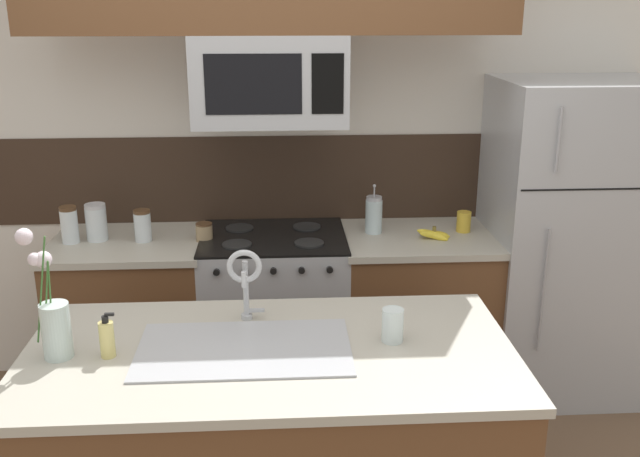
% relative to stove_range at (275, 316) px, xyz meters
% --- Properties ---
extents(rear_partition, '(5.20, 0.10, 2.60)m').
position_rel_stove_range_xyz_m(rear_partition, '(0.30, 0.38, 0.84)').
color(rear_partition, silver).
rests_on(rear_partition, ground).
extents(splash_band, '(3.06, 0.01, 0.48)m').
position_rel_stove_range_xyz_m(splash_band, '(-0.00, 0.32, 0.69)').
color(splash_band, '#332319').
rests_on(splash_band, rear_partition).
extents(back_counter_left, '(0.79, 0.65, 0.91)m').
position_rel_stove_range_xyz_m(back_counter_left, '(-0.76, 0.00, -0.01)').
color(back_counter_left, brown).
rests_on(back_counter_left, ground).
extents(back_counter_right, '(0.81, 0.65, 0.91)m').
position_rel_stove_range_xyz_m(back_counter_right, '(0.77, 0.00, -0.01)').
color(back_counter_right, brown).
rests_on(back_counter_right, ground).
extents(stove_range, '(0.76, 0.64, 0.93)m').
position_rel_stove_range_xyz_m(stove_range, '(0.00, 0.00, 0.00)').
color(stove_range, '#A8AAAF').
rests_on(stove_range, ground).
extents(microwave, '(0.74, 0.40, 0.43)m').
position_rel_stove_range_xyz_m(microwave, '(0.00, -0.02, 1.27)').
color(microwave, '#A8AAAF').
extents(refrigerator, '(0.85, 0.74, 1.72)m').
position_rel_stove_range_xyz_m(refrigerator, '(1.59, 0.02, 0.40)').
color(refrigerator, '#A8AAAF').
rests_on(refrigerator, ground).
extents(storage_jar_tall, '(0.09, 0.09, 0.19)m').
position_rel_stove_range_xyz_m(storage_jar_tall, '(-1.04, -0.01, 0.54)').
color(storage_jar_tall, silver).
rests_on(storage_jar_tall, back_counter_left).
extents(storage_jar_medium, '(0.11, 0.11, 0.19)m').
position_rel_stove_range_xyz_m(storage_jar_medium, '(-0.91, 0.02, 0.54)').
color(storage_jar_medium, silver).
rests_on(storage_jar_medium, back_counter_left).
extents(storage_jar_short, '(0.09, 0.09, 0.17)m').
position_rel_stove_range_xyz_m(storage_jar_short, '(-0.67, -0.01, 0.53)').
color(storage_jar_short, silver).
rests_on(storage_jar_short, back_counter_left).
extents(storage_jar_squat, '(0.09, 0.09, 0.09)m').
position_rel_stove_range_xyz_m(storage_jar_squat, '(-0.36, -0.02, 0.49)').
color(storage_jar_squat, '#997F5B').
rests_on(storage_jar_squat, back_counter_left).
extents(banana_bunch, '(0.19, 0.12, 0.08)m').
position_rel_stove_range_xyz_m(banana_bunch, '(0.84, -0.06, 0.47)').
color(banana_bunch, yellow).
rests_on(banana_bunch, back_counter_right).
extents(french_press, '(0.09, 0.09, 0.27)m').
position_rel_stove_range_xyz_m(french_press, '(0.54, 0.06, 0.55)').
color(french_press, silver).
rests_on(french_press, back_counter_right).
extents(coffee_tin, '(0.08, 0.08, 0.11)m').
position_rel_stove_range_xyz_m(coffee_tin, '(1.02, 0.05, 0.50)').
color(coffee_tin, gold).
rests_on(coffee_tin, back_counter_right).
extents(island_counter, '(1.76, 0.89, 0.91)m').
position_rel_stove_range_xyz_m(island_counter, '(-0.01, -1.25, -0.01)').
color(island_counter, brown).
rests_on(island_counter, ground).
extents(kitchen_sink, '(0.76, 0.44, 0.16)m').
position_rel_stove_range_xyz_m(kitchen_sink, '(-0.10, -1.25, 0.38)').
color(kitchen_sink, '#ADAFB5').
rests_on(kitchen_sink, island_counter).
extents(sink_faucet, '(0.14, 0.14, 0.31)m').
position_rel_stove_range_xyz_m(sink_faucet, '(-0.10, -1.03, 0.65)').
color(sink_faucet, '#B7BABF').
rests_on(sink_faucet, island_counter).
extents(dish_soap_bottle, '(0.06, 0.05, 0.16)m').
position_rel_stove_range_xyz_m(dish_soap_bottle, '(-0.57, -1.27, 0.52)').
color(dish_soap_bottle, '#DBCC75').
rests_on(dish_soap_bottle, island_counter).
extents(drinking_glass, '(0.08, 0.08, 0.13)m').
position_rel_stove_range_xyz_m(drinking_glass, '(0.44, -1.21, 0.51)').
color(drinking_glass, silver).
rests_on(drinking_glass, island_counter).
extents(flower_vase, '(0.14, 0.10, 0.48)m').
position_rel_stove_range_xyz_m(flower_vase, '(-0.75, -1.26, 0.58)').
color(flower_vase, silver).
rests_on(flower_vase, island_counter).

